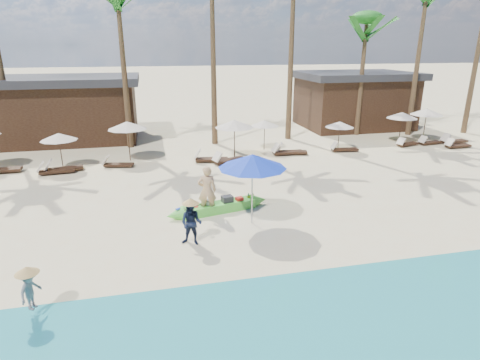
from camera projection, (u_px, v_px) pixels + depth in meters
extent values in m
plane|color=beige|center=(220.00, 241.00, 13.59)|extent=(240.00, 240.00, 0.00)
cube|color=tan|center=(258.00, 341.00, 8.97)|extent=(240.00, 4.50, 0.01)
cube|color=#54D240|center=(219.00, 207.00, 15.90)|extent=(3.03, 1.24, 0.36)
cube|color=white|center=(219.00, 207.00, 15.90)|extent=(2.59, 0.98, 0.16)
cube|color=#262628|center=(227.00, 200.00, 15.97)|extent=(0.48, 0.41, 0.33)
cube|color=silver|center=(209.00, 203.00, 15.72)|extent=(0.38, 0.34, 0.26)
cube|color=red|center=(239.00, 200.00, 16.16)|extent=(0.32, 0.29, 0.21)
cylinder|color=red|center=(196.00, 208.00, 15.52)|extent=(0.21, 0.21, 0.08)
cylinder|color=#262628|center=(191.00, 210.00, 15.35)|extent=(0.19, 0.19, 0.07)
sphere|color=tan|center=(183.00, 209.00, 15.26)|extent=(0.17, 0.17, 0.17)
cylinder|color=yellow|center=(248.00, 197.00, 16.45)|extent=(0.13, 0.13, 0.17)
cylinder|color=yellow|center=(252.00, 197.00, 16.53)|extent=(0.13, 0.13, 0.17)
imported|color=tan|center=(207.00, 190.00, 15.43)|extent=(0.76, 0.54, 1.97)
imported|color=#131C35|center=(191.00, 223.00, 13.12)|extent=(0.91, 0.83, 1.51)
imported|color=gray|center=(30.00, 290.00, 9.65)|extent=(0.62, 0.77, 1.04)
cylinder|color=#99999E|center=(252.00, 191.00, 14.53)|extent=(0.06, 0.06, 2.58)
cone|color=#1536C9|center=(252.00, 161.00, 14.17)|extent=(2.46, 2.46, 0.50)
cube|color=#3C2718|center=(2.00, 170.00, 20.72)|extent=(1.88, 0.66, 0.13)
cylinder|color=#3C2718|center=(61.00, 152.00, 21.17)|extent=(0.05, 0.05, 1.88)
cone|color=beige|center=(59.00, 137.00, 20.91)|extent=(1.88, 1.88, 0.38)
cube|color=#3C2718|center=(57.00, 171.00, 20.60)|extent=(1.75, 0.72, 0.12)
cube|color=beige|center=(40.00, 167.00, 20.28)|extent=(0.43, 0.59, 0.50)
cube|color=#3C2718|center=(66.00, 169.00, 20.98)|extent=(1.82, 0.82, 0.12)
cube|color=beige|center=(48.00, 164.00, 20.61)|extent=(0.47, 0.62, 0.51)
cylinder|color=#3C2718|center=(129.00, 142.00, 22.71)|extent=(0.05, 0.05, 2.18)
cone|color=beige|center=(127.00, 125.00, 22.41)|extent=(2.18, 2.18, 0.44)
cube|color=#3C2718|center=(119.00, 165.00, 21.74)|extent=(1.63, 0.81, 0.11)
cube|color=beige|center=(106.00, 160.00, 21.64)|extent=(0.44, 0.56, 0.45)
cylinder|color=#3C2718|center=(234.00, 140.00, 22.95)|extent=(0.06, 0.06, 2.23)
cone|color=beige|center=(234.00, 124.00, 22.64)|extent=(2.23, 2.23, 0.45)
cube|color=#3C2718|center=(212.00, 159.00, 22.68)|extent=(1.88, 0.89, 0.13)
cube|color=beige|center=(197.00, 154.00, 22.54)|extent=(0.50, 0.65, 0.53)
cube|color=#3C2718|center=(230.00, 160.00, 22.49)|extent=(1.92, 1.16, 0.13)
cube|color=beige|center=(217.00, 157.00, 21.98)|extent=(0.58, 0.69, 0.53)
cylinder|color=#3C2718|center=(264.00, 135.00, 25.15)|extent=(0.05, 0.05, 1.81)
cone|color=beige|center=(265.00, 123.00, 24.90)|extent=(1.81, 1.81, 0.36)
cube|color=#3C2718|center=(288.00, 152.00, 24.15)|extent=(1.84, 0.60, 0.13)
cube|color=beige|center=(275.00, 148.00, 23.87)|extent=(0.41, 0.60, 0.54)
cube|color=#3C2718|center=(292.00, 152.00, 24.21)|extent=(1.85, 0.96, 0.12)
cube|color=beige|center=(280.00, 147.00, 24.12)|extent=(0.51, 0.65, 0.52)
cylinder|color=#3C2718|center=(339.00, 137.00, 24.96)|extent=(0.04, 0.04, 1.77)
cone|color=beige|center=(340.00, 124.00, 24.72)|extent=(1.77, 1.77, 0.35)
cube|color=#3C2718|center=(345.00, 149.00, 24.89)|extent=(1.66, 0.73, 0.11)
cube|color=beige|center=(334.00, 145.00, 24.75)|extent=(0.43, 0.56, 0.47)
cylinder|color=#3C2718|center=(400.00, 128.00, 26.85)|extent=(0.05, 0.05, 2.01)
cone|color=beige|center=(402.00, 115.00, 26.57)|extent=(2.01, 2.01, 0.40)
cube|color=#3C2718|center=(408.00, 144.00, 26.27)|extent=(1.62, 0.89, 0.11)
cube|color=beige|center=(401.00, 141.00, 25.88)|extent=(0.47, 0.57, 0.45)
cube|color=#3C2718|center=(430.00, 142.00, 26.67)|extent=(1.61, 0.72, 0.11)
cube|color=beige|center=(423.00, 139.00, 26.35)|extent=(0.42, 0.55, 0.46)
cylinder|color=#3C2718|center=(425.00, 125.00, 27.41)|extent=(0.05, 0.05, 2.16)
cone|color=beige|center=(427.00, 112.00, 27.11)|extent=(2.16, 2.16, 0.43)
cube|color=#3C2718|center=(458.00, 146.00, 25.78)|extent=(1.63, 0.57, 0.11)
cube|color=beige|center=(450.00, 142.00, 25.52)|extent=(0.38, 0.53, 0.47)
cube|color=#3C2718|center=(454.00, 141.00, 26.90)|extent=(1.82, 0.69, 0.13)
cube|color=beige|center=(445.00, 137.00, 26.59)|extent=(0.44, 0.60, 0.52)
cone|color=brown|center=(124.00, 67.00, 24.47)|extent=(0.40, 0.40, 10.08)
cone|color=brown|center=(213.00, 56.00, 25.19)|extent=(0.40, 0.40, 11.26)
cone|color=brown|center=(292.00, 40.00, 26.34)|extent=(0.40, 0.40, 13.16)
cone|color=brown|center=(361.00, 79.00, 28.41)|extent=(0.40, 0.40, 8.07)
ellipsoid|color=#1B6F1F|center=(367.00, 17.00, 27.11)|extent=(2.08, 2.08, 0.88)
cone|color=brown|center=(418.00, 60.00, 28.00)|extent=(0.40, 0.40, 10.64)
cone|color=brown|center=(479.00, 47.00, 28.36)|extent=(0.40, 0.40, 12.26)
cube|color=#3C2718|center=(60.00, 113.00, 27.48)|extent=(10.00, 6.00, 3.80)
cube|color=#2D2D33|center=(56.00, 80.00, 26.80)|extent=(10.80, 6.60, 0.50)
cube|color=#3C2718|center=(353.00, 103.00, 32.09)|extent=(8.00, 6.00, 3.80)
cube|color=#2D2D33|center=(356.00, 75.00, 31.40)|extent=(8.80, 6.60, 0.50)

